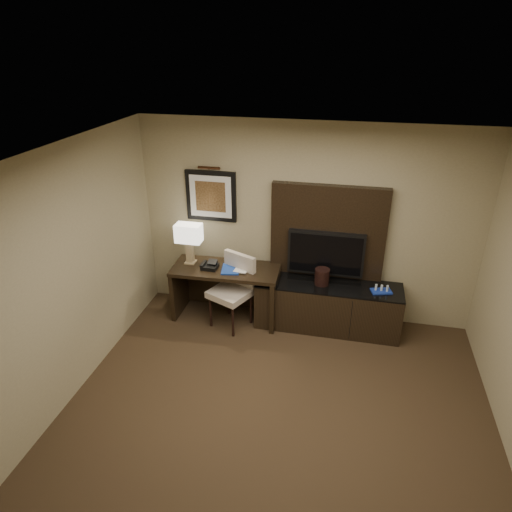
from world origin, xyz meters
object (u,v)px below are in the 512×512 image
(table_lamp, at_px, (189,243))
(desk, at_px, (226,293))
(credenza, at_px, (327,306))
(tv, at_px, (326,253))
(minibar_tray, at_px, (382,289))
(desk_phone, at_px, (210,265))
(desk_chair, at_px, (230,292))
(ice_bucket, at_px, (322,277))

(table_lamp, bearing_deg, desk, -5.07)
(desk, relative_size, credenza, 0.76)
(desk, height_order, credenza, desk)
(tv, distance_m, minibar_tray, 0.84)
(desk_phone, distance_m, minibar_tray, 2.27)
(tv, distance_m, table_lamp, 1.84)
(table_lamp, bearing_deg, desk_chair, -19.88)
(ice_bucket, distance_m, minibar_tray, 0.77)
(table_lamp, xyz_separation_m, desk_phone, (0.31, -0.10, -0.24))
(table_lamp, bearing_deg, ice_bucket, 0.24)
(desk_phone, bearing_deg, desk, 17.36)
(ice_bucket, xyz_separation_m, minibar_tray, (0.76, -0.04, -0.06))
(desk, bearing_deg, minibar_tray, -1.96)
(desk_chair, xyz_separation_m, desk_phone, (-0.31, 0.12, 0.32))
(minibar_tray, bearing_deg, tv, 162.85)
(desk_chair, bearing_deg, desk_phone, -177.33)
(tv, height_order, desk_chair, tv)
(desk, xyz_separation_m, desk_chair, (0.11, -0.18, 0.12))
(tv, bearing_deg, credenza, -66.17)
(desk_chair, relative_size, table_lamp, 1.75)
(desk, distance_m, desk_phone, 0.49)
(desk_chair, distance_m, desk_phone, 0.46)
(desk_chair, bearing_deg, credenza, 34.26)
(desk, distance_m, ice_bucket, 1.35)
(ice_bucket, bearing_deg, desk, -177.65)
(ice_bucket, relative_size, minibar_tray, 0.85)
(credenza, bearing_deg, tv, 113.80)
(tv, height_order, table_lamp, table_lamp)
(credenza, xyz_separation_m, ice_bucket, (-0.10, 0.00, 0.44))
(credenza, height_order, tv, tv)
(desk_phone, xyz_separation_m, ice_bucket, (1.50, 0.11, -0.06))
(desk_phone, xyz_separation_m, minibar_tray, (2.27, 0.07, -0.13))
(desk_chair, relative_size, desk_phone, 4.85)
(table_lamp, height_order, desk_phone, table_lamp)
(minibar_tray, bearing_deg, ice_bucket, 176.71)
(tv, bearing_deg, table_lamp, -173.94)
(desk_chair, bearing_deg, tv, 43.36)
(tv, distance_m, desk_chair, 1.37)
(desk_phone, relative_size, minibar_tray, 0.83)
(desk_chair, xyz_separation_m, minibar_tray, (1.95, 0.19, 0.19))
(credenza, xyz_separation_m, desk_phone, (-1.60, -0.11, 0.50))
(tv, relative_size, desk_phone, 4.75)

